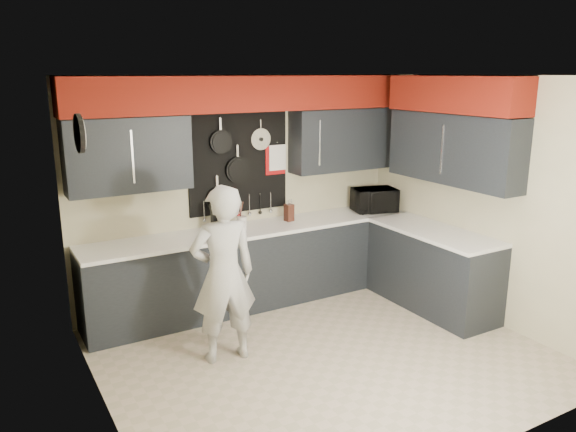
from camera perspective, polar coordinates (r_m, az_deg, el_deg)
ground at (r=5.55m, az=3.66°, el=-13.88°), size 4.00×4.00×0.00m
back_wall_assembly at (r=6.31m, az=-4.11°, el=8.76°), size 4.00×0.36×2.60m
right_wall_assembly at (r=6.33m, az=16.83°, el=7.60°), size 0.36×3.50×2.60m
left_wall_assembly at (r=4.33m, az=-18.77°, el=-3.75°), size 0.05×3.50×2.60m
base_cabinets at (r=6.48m, az=1.82°, el=-5.16°), size 3.95×2.20×0.92m
microwave at (r=7.15m, az=8.76°, el=1.63°), size 0.60×0.48×0.29m
knife_block at (r=6.61m, az=0.11°, el=0.35°), size 0.10×0.10×0.20m
utensil_crock at (r=6.30m, az=-4.72°, el=-0.68°), size 0.11×0.11×0.14m
coffee_maker at (r=6.15m, az=-6.85°, el=-0.21°), size 0.21×0.24×0.32m
person at (r=5.18m, az=-6.58°, el=-5.93°), size 0.65×0.47×1.67m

